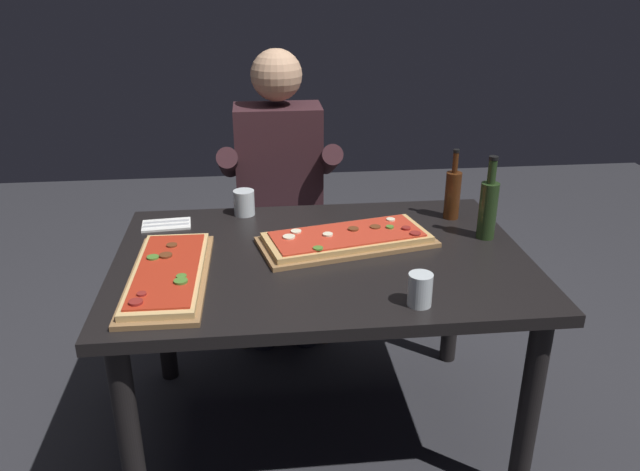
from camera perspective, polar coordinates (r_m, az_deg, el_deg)
name	(u,v)px	position (r m, az deg, el deg)	size (l,w,h in m)	color
ground_plane	(321,427)	(2.54, 0.12, -17.02)	(6.40, 6.40, 0.00)	#2D2D33
dining_table	(322,279)	(2.18, 0.14, -4.03)	(1.40, 0.96, 0.74)	black
pizza_rectangular_front	(347,239)	(2.21, 2.46, -0.33)	(0.65, 0.39, 0.05)	olive
pizza_rectangular_left	(168,274)	(2.02, -13.64, -3.42)	(0.25, 0.60, 0.05)	olive
wine_bottle_dark	(453,193)	(2.47, 11.98, 3.77)	(0.06, 0.06, 0.28)	#47230F
oil_bottle_amber	(488,207)	(2.31, 15.05, 2.52)	(0.06, 0.06, 0.30)	#233819
tumbler_near_camera	(244,204)	(2.48, -6.91, 2.86)	(0.08, 0.08, 0.10)	silver
tumbler_far_side	(420,291)	(1.84, 9.08, -5.06)	(0.07, 0.07, 0.10)	silver
napkin_cutlery_set	(166,225)	(2.44, -13.81, 0.97)	(0.19, 0.13, 0.01)	white
diner_chair	(280,228)	(3.01, -3.67, 0.70)	(0.44, 0.44, 0.87)	#3D2B1E
seated_diner	(280,185)	(2.81, -3.68, 4.57)	(0.53, 0.41, 1.33)	#23232D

